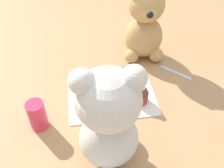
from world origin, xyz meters
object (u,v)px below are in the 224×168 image
(cupcake_near_tan_bear, at_px, (122,78))
(teddy_bear_cream, at_px, (108,119))
(teddy_bear_tan, at_px, (145,25))
(saucer_plate, at_px, (122,84))
(juice_glass, at_px, (37,115))
(teaspoon, at_px, (176,72))
(cupcake_near_cream_bear, at_px, (140,94))

(cupcake_near_tan_bear, bearing_deg, teddy_bear_cream, 73.11)
(teddy_bear_tan, xyz_separation_m, saucer_plate, (0.10, 0.15, -0.12))
(teddy_bear_tan, bearing_deg, saucer_plate, -118.36)
(saucer_plate, height_order, juice_glass, juice_glass)
(teddy_bear_tan, distance_m, teaspoon, 0.19)
(teddy_bear_cream, relative_size, cupcake_near_tan_bear, 4.26)
(teddy_bear_cream, xyz_separation_m, juice_glass, (0.18, -0.12, -0.10))
(teddy_bear_tan, distance_m, juice_glass, 0.46)
(teddy_bear_tan, height_order, cupcake_near_cream_bear, teddy_bear_tan)
(teddy_bear_cream, relative_size, teddy_bear_tan, 1.09)
(teddy_bear_cream, bearing_deg, saucer_plate, -104.30)
(teddy_bear_tan, bearing_deg, cupcake_near_tan_bear, -118.36)
(cupcake_near_cream_bear, relative_size, juice_glass, 0.79)
(teddy_bear_cream, distance_m, teddy_bear_tan, 0.43)
(cupcake_near_tan_bear, xyz_separation_m, juice_glass, (0.25, 0.12, 0.01))
(teddy_bear_tan, relative_size, juice_glass, 3.04)
(teaspoon, bearing_deg, cupcake_near_tan_bear, 55.31)
(cupcake_near_cream_bear, height_order, juice_glass, juice_glass)
(cupcake_near_cream_bear, bearing_deg, teaspoon, -143.26)
(cupcake_near_cream_bear, height_order, saucer_plate, cupcake_near_cream_bear)
(teddy_bear_cream, height_order, saucer_plate, teddy_bear_cream)
(cupcake_near_cream_bear, distance_m, juice_glass, 0.30)
(cupcake_near_cream_bear, xyz_separation_m, cupcake_near_tan_bear, (0.04, -0.07, 0.00))
(cupcake_near_cream_bear, xyz_separation_m, teaspoon, (-0.15, -0.11, -0.03))
(cupcake_near_tan_bear, bearing_deg, cupcake_near_cream_bear, 120.55)
(saucer_plate, xyz_separation_m, teaspoon, (-0.19, -0.04, -0.01))
(teddy_bear_cream, distance_m, juice_glass, 0.24)
(teaspoon, bearing_deg, juice_glass, 63.84)
(saucer_plate, bearing_deg, cupcake_near_cream_bear, 120.55)
(cupcake_near_cream_bear, height_order, teaspoon, cupcake_near_cream_bear)
(teddy_bear_cream, xyz_separation_m, teaspoon, (-0.27, -0.28, -0.14))
(teddy_bear_tan, bearing_deg, teaspoon, -46.66)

